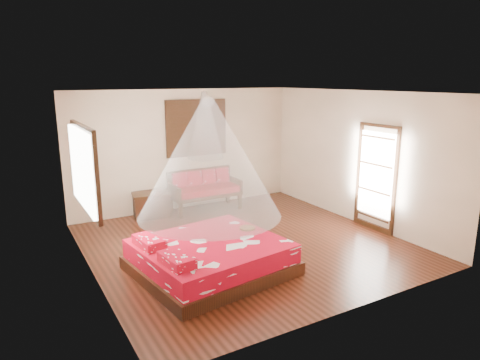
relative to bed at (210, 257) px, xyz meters
name	(u,v)px	position (x,y,z in m)	size (l,w,h in m)	color
room	(245,171)	(1.10, 0.75, 1.15)	(5.54, 5.54, 2.84)	black
bed	(210,257)	(0.00, 0.00, 0.00)	(2.49, 2.31, 0.65)	black
daybed	(204,188)	(1.38, 3.12, 0.27)	(1.63, 0.73, 0.94)	black
storage_chest	(151,204)	(0.11, 3.20, 0.03)	(0.89, 0.72, 0.55)	black
shutter_panel	(197,128)	(1.38, 3.46, 1.65)	(1.52, 0.06, 1.32)	black
window_left	(86,168)	(-1.61, 0.95, 1.45)	(0.10, 1.74, 1.34)	black
glazed_door	(376,178)	(3.82, 0.15, 0.82)	(0.08, 1.02, 2.16)	black
wine_tray	(247,226)	(0.85, 0.23, 0.31)	(0.27, 0.27, 0.22)	brown
mosquito_net_main	(209,159)	(0.02, 0.00, 1.60)	(2.23, 2.23, 1.80)	white
mosquito_net_daybed	(205,125)	(1.38, 3.00, 1.75)	(0.83, 0.83, 1.50)	white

